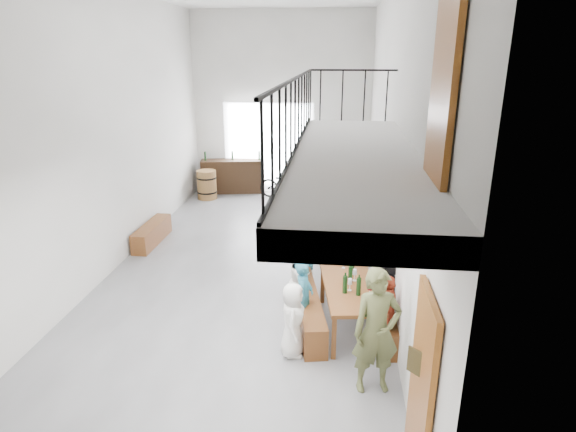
# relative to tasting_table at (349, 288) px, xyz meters

# --- Properties ---
(floor) EXTENTS (12.00, 12.00, 0.00)m
(floor) POSITION_rel_tasting_table_xyz_m (-2.04, 2.09, -0.71)
(floor) COLOR slate
(floor) RESTS_ON ground
(room_walls) EXTENTS (12.00, 12.00, 12.00)m
(room_walls) POSITION_rel_tasting_table_xyz_m (-2.04, 2.09, 2.85)
(room_walls) COLOR white
(room_walls) RESTS_ON ground
(gateway_portal) EXTENTS (2.80, 0.08, 2.80)m
(gateway_portal) POSITION_rel_tasting_table_xyz_m (-2.44, 8.03, 0.69)
(gateway_portal) COLOR white
(gateway_portal) RESTS_ON ground
(right_wall_decor) EXTENTS (0.07, 8.28, 5.07)m
(right_wall_decor) POSITION_rel_tasting_table_xyz_m (0.66, 0.23, 1.04)
(right_wall_decor) COLOR brown
(right_wall_decor) RESTS_ON ground
(balcony) EXTENTS (1.52, 5.62, 4.00)m
(balcony) POSITION_rel_tasting_table_xyz_m (-0.06, -1.03, 2.26)
(balcony) COLOR silver
(balcony) RESTS_ON ground
(tasting_table) EXTENTS (1.05, 2.04, 0.79)m
(tasting_table) POSITION_rel_tasting_table_xyz_m (0.00, 0.00, 0.00)
(tasting_table) COLOR brown
(tasting_table) RESTS_ON ground
(bench_inner) EXTENTS (0.74, 2.20, 0.50)m
(bench_inner) POSITION_rel_tasting_table_xyz_m (-0.66, 0.08, -0.46)
(bench_inner) COLOR brown
(bench_inner) RESTS_ON ground
(bench_wall) EXTENTS (0.45, 1.92, 0.44)m
(bench_wall) POSITION_rel_tasting_table_xyz_m (0.53, 0.05, -0.49)
(bench_wall) COLOR brown
(bench_wall) RESTS_ON ground
(tableware) EXTENTS (0.46, 1.03, 0.35)m
(tableware) POSITION_rel_tasting_table_xyz_m (0.04, -0.03, 0.23)
(tableware) COLOR black
(tableware) RESTS_ON tasting_table
(side_bench) EXTENTS (0.38, 1.64, 0.46)m
(side_bench) POSITION_rel_tasting_table_xyz_m (-4.54, 3.24, -0.48)
(side_bench) COLOR brown
(side_bench) RESTS_ON ground
(oak_barrel) EXTENTS (0.60, 0.60, 0.88)m
(oak_barrel) POSITION_rel_tasting_table_xyz_m (-4.21, 6.94, -0.27)
(oak_barrel) COLOR brown
(oak_barrel) RESTS_ON ground
(serving_counter) EXTENTS (2.06, 0.88, 1.05)m
(serving_counter) POSITION_rel_tasting_table_xyz_m (-3.56, 7.74, -0.18)
(serving_counter) COLOR #311F11
(serving_counter) RESTS_ON ground
(counter_bottles) EXTENTS (1.73, 0.33, 0.28)m
(counter_bottles) POSITION_rel_tasting_table_xyz_m (-3.56, 7.73, 0.48)
(counter_bottles) COLOR black
(counter_bottles) RESTS_ON serving_counter
(guest_left_a) EXTENTS (0.37, 0.56, 1.14)m
(guest_left_a) POSITION_rel_tasting_table_xyz_m (-0.82, -0.82, -0.13)
(guest_left_a) COLOR white
(guest_left_a) RESTS_ON ground
(guest_left_b) EXTENTS (0.35, 0.48, 1.23)m
(guest_left_b) POSITION_rel_tasting_table_xyz_m (-0.71, -0.18, -0.09)
(guest_left_b) COLOR teal
(guest_left_b) RESTS_ON ground
(guest_left_c) EXTENTS (0.59, 0.66, 1.14)m
(guest_left_c) POSITION_rel_tasting_table_xyz_m (-0.80, 0.46, -0.14)
(guest_left_c) COLOR white
(guest_left_c) RESTS_ON ground
(guest_left_d) EXTENTS (0.62, 0.89, 1.27)m
(guest_left_d) POSITION_rel_tasting_table_xyz_m (-0.77, 0.89, -0.07)
(guest_left_d) COLOR teal
(guest_left_d) RESTS_ON ground
(guest_right_a) EXTENTS (0.39, 0.77, 1.25)m
(guest_right_a) POSITION_rel_tasting_table_xyz_m (0.54, -0.61, -0.08)
(guest_right_a) COLOR #A1321B
(guest_right_a) RESTS_ON ground
(guest_right_b) EXTENTS (0.72, 1.26, 1.30)m
(guest_right_b) POSITION_rel_tasting_table_xyz_m (0.64, 0.17, -0.06)
(guest_right_b) COLOR black
(guest_right_b) RESTS_ON ground
(guest_right_c) EXTENTS (0.54, 0.65, 1.13)m
(guest_right_c) POSITION_rel_tasting_table_xyz_m (0.53, 0.79, -0.14)
(guest_right_c) COLOR white
(guest_right_c) RESTS_ON ground
(host_standing) EXTENTS (0.71, 0.54, 1.73)m
(host_standing) POSITION_rel_tasting_table_xyz_m (0.32, -1.48, 0.16)
(host_standing) COLOR brown
(host_standing) RESTS_ON ground
(potted_plant) EXTENTS (0.46, 0.41, 0.44)m
(potted_plant) POSITION_rel_tasting_table_xyz_m (0.41, 2.73, -0.49)
(potted_plant) COLOR #214C1D
(potted_plant) RESTS_ON ground
(bicycle_near) EXTENTS (1.79, 0.87, 0.90)m
(bicycle_near) POSITION_rel_tasting_table_xyz_m (-1.77, 7.21, -0.25)
(bicycle_near) COLOR black
(bicycle_near) RESTS_ON ground
(bicycle_far) EXTENTS (1.94, 0.82, 1.13)m
(bicycle_far) POSITION_rel_tasting_table_xyz_m (-0.44, 6.99, -0.14)
(bicycle_far) COLOR black
(bicycle_far) RESTS_ON ground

